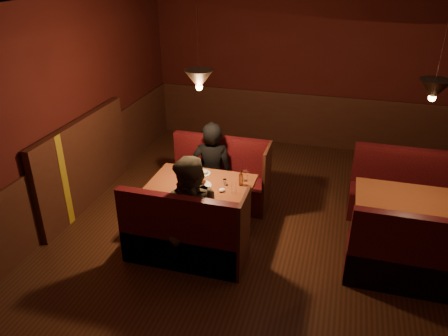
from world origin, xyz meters
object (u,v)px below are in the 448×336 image
(main_bench_far, at_px, (220,183))
(main_bench_near, at_px, (185,241))
(second_table, at_px, (407,211))
(second_bench_far, at_px, (402,197))
(diner_a, at_px, (212,153))
(second_bench_near, at_px, (413,263))
(diner_b, at_px, (193,200))
(main_table, at_px, (203,193))

(main_bench_far, distance_m, main_bench_near, 1.50)
(second_table, height_order, second_bench_far, second_bench_far)
(second_table, relative_size, diner_a, 0.77)
(main_bench_near, distance_m, second_bench_near, 2.56)
(diner_a, distance_m, diner_b, 1.35)
(main_bench_far, height_order, main_bench_near, same)
(second_bench_near, height_order, diner_a, diner_a)
(main_bench_near, bearing_deg, second_bench_far, 35.06)
(diner_b, bearing_deg, second_table, 24.47)
(diner_a, bearing_deg, second_bench_far, 176.95)
(second_bench_near, bearing_deg, main_table, 169.66)
(main_bench_near, bearing_deg, diner_a, 93.92)
(main_table, xyz_separation_m, second_bench_far, (2.56, 1.04, -0.23))
(main_table, distance_m, second_bench_near, 2.61)
(main_bench_far, distance_m, second_bench_far, 2.56)
(main_bench_far, xyz_separation_m, diner_b, (0.09, -1.43, 0.53))
(second_bench_near, bearing_deg, diner_a, 156.95)
(main_bench_far, xyz_separation_m, second_bench_far, (2.55, 0.29, 0.00))
(second_bench_far, distance_m, diner_b, 3.04)
(diner_a, bearing_deg, main_bench_near, 82.73)
(main_table, xyz_separation_m, second_bench_near, (2.56, -0.47, -0.23))
(second_table, distance_m, diner_b, 2.63)
(main_bench_far, bearing_deg, main_bench_near, -90.00)
(main_table, relative_size, main_bench_far, 0.91)
(main_table, height_order, diner_b, diner_b)
(second_table, bearing_deg, main_table, -173.60)
(second_bench_near, distance_m, diner_a, 2.92)
(main_bench_near, distance_m, diner_b, 0.55)
(main_bench_near, height_order, diner_b, diner_b)
(second_bench_far, height_order, diner_a, diner_a)
(main_bench_near, height_order, second_table, main_bench_near)
(second_bench_near, relative_size, diner_a, 0.85)
(second_bench_far, bearing_deg, second_bench_near, -90.00)
(diner_b, bearing_deg, main_bench_near, -138.62)
(main_bench_far, xyz_separation_m, diner_a, (-0.10, -0.09, 0.50))
(main_bench_near, bearing_deg, main_bench_far, 90.00)
(main_bench_far, relative_size, diner_b, 0.86)
(main_table, bearing_deg, main_bench_near, -88.90)
(second_bench_far, distance_m, second_bench_near, 1.50)
(main_table, bearing_deg, main_bench_far, 88.89)
(main_bench_far, distance_m, second_bench_near, 2.82)
(main_table, bearing_deg, second_bench_far, 22.01)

